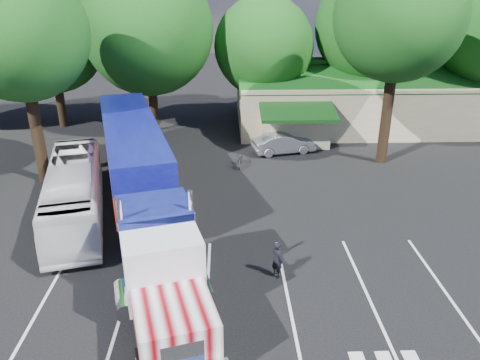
{
  "coord_description": "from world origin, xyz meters",
  "views": [
    {
      "loc": [
        0.81,
        -21.28,
        11.61
      ],
      "look_at": [
        1.54,
        0.99,
        2.0
      ],
      "focal_mm": 35.0,
      "sensor_mm": 36.0,
      "label": 1
    }
  ],
  "objects_px": {
    "tour_bus": "(74,193)",
    "silver_sedan": "(284,143)",
    "bicycle": "(240,159)",
    "semi_truck": "(138,171)",
    "woman": "(277,259)"
  },
  "relations": [
    {
      "from": "tour_bus",
      "to": "silver_sedan",
      "type": "distance_m",
      "value": 15.45
    },
    {
      "from": "bicycle",
      "to": "silver_sedan",
      "type": "bearing_deg",
      "value": 44.69
    },
    {
      "from": "semi_truck",
      "to": "woman",
      "type": "bearing_deg",
      "value": -55.27
    },
    {
      "from": "semi_truck",
      "to": "silver_sedan",
      "type": "bearing_deg",
      "value": 32.95
    },
    {
      "from": "bicycle",
      "to": "tour_bus",
      "type": "bearing_deg",
      "value": -134.03
    },
    {
      "from": "woman",
      "to": "tour_bus",
      "type": "distance_m",
      "value": 11.36
    },
    {
      "from": "semi_truck",
      "to": "tour_bus",
      "type": "xyz_separation_m",
      "value": [
        -3.35,
        -0.02,
        -1.14
      ]
    },
    {
      "from": "silver_sedan",
      "to": "semi_truck",
      "type": "bearing_deg",
      "value": 125.04
    },
    {
      "from": "semi_truck",
      "to": "silver_sedan",
      "type": "height_order",
      "value": "semi_truck"
    },
    {
      "from": "silver_sedan",
      "to": "tour_bus",
      "type": "bearing_deg",
      "value": 115.79
    },
    {
      "from": "woman",
      "to": "bicycle",
      "type": "xyz_separation_m",
      "value": [
        -1.12,
        12.69,
        -0.34
      ]
    },
    {
      "from": "woman",
      "to": "silver_sedan",
      "type": "bearing_deg",
      "value": -39.51
    },
    {
      "from": "semi_truck",
      "to": "woman",
      "type": "relative_size",
      "value": 13.61
    },
    {
      "from": "tour_bus",
      "to": "silver_sedan",
      "type": "height_order",
      "value": "tour_bus"
    },
    {
      "from": "woman",
      "to": "bicycle",
      "type": "height_order",
      "value": "woman"
    }
  ]
}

